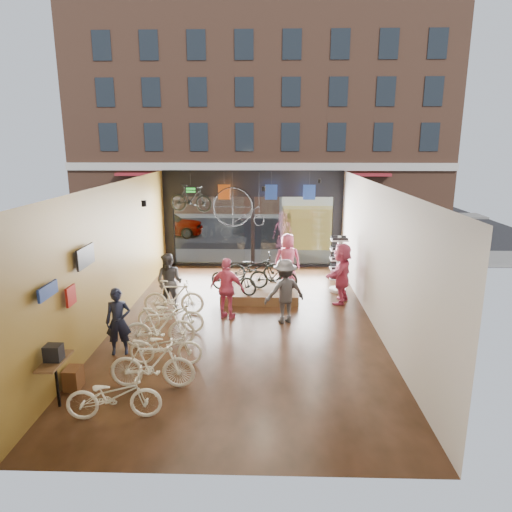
{
  "coord_description": "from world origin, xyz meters",
  "views": [
    {
      "loc": [
        0.65,
        -11.81,
        4.83
      ],
      "look_at": [
        0.26,
        1.4,
        1.54
      ],
      "focal_mm": 32.0,
      "sensor_mm": 36.0,
      "label": 1
    }
  ],
  "objects_px": {
    "box_truck": "(305,213)",
    "hung_bike": "(191,198)",
    "customer_4": "(287,260)",
    "display_bike_left": "(233,279)",
    "customer_0": "(118,322)",
    "customer_5": "(342,273)",
    "display_bike_mid": "(274,275)",
    "customer_2": "(227,289)",
    "customer_1": "(169,282)",
    "display_bike_right": "(255,268)",
    "penny_farthing": "(241,208)",
    "floor_bike_4": "(171,315)",
    "floor_bike_1": "(152,364)",
    "floor_bike_2": "(166,346)",
    "floor_bike_5": "(174,297)",
    "street_car": "(165,223)",
    "floor_bike_0": "(114,396)",
    "floor_bike_3": "(160,327)",
    "sunglasses_rack": "(338,264)",
    "display_platform": "(260,293)",
    "customer_3": "(285,291)"
  },
  "relations": [
    {
      "from": "floor_bike_0",
      "to": "customer_5",
      "type": "xyz_separation_m",
      "value": [
        4.99,
        6.31,
        0.5
      ]
    },
    {
      "from": "floor_bike_0",
      "to": "display_bike_mid",
      "type": "height_order",
      "value": "display_bike_mid"
    },
    {
      "from": "customer_2",
      "to": "floor_bike_5",
      "type": "bearing_deg",
      "value": 10.32
    },
    {
      "from": "display_bike_left",
      "to": "customer_2",
      "type": "relative_size",
      "value": 0.98
    },
    {
      "from": "street_car",
      "to": "floor_bike_3",
      "type": "distance_m",
      "value": 13.94
    },
    {
      "from": "floor_bike_0",
      "to": "floor_bike_1",
      "type": "xyz_separation_m",
      "value": [
        0.42,
        1.07,
        0.07
      ]
    },
    {
      "from": "display_bike_mid",
      "to": "customer_5",
      "type": "relative_size",
      "value": 0.81
    },
    {
      "from": "street_car",
      "to": "floor_bike_3",
      "type": "relative_size",
      "value": 2.36
    },
    {
      "from": "customer_0",
      "to": "customer_3",
      "type": "xyz_separation_m",
      "value": [
        3.93,
        2.06,
        0.09
      ]
    },
    {
      "from": "customer_0",
      "to": "customer_4",
      "type": "relative_size",
      "value": 0.86
    },
    {
      "from": "floor_bike_5",
      "to": "display_bike_right",
      "type": "height_order",
      "value": "display_bike_right"
    },
    {
      "from": "customer_1",
      "to": "customer_5",
      "type": "bearing_deg",
      "value": 23.63
    },
    {
      "from": "display_bike_mid",
      "to": "customer_4",
      "type": "relative_size",
      "value": 0.83
    },
    {
      "from": "customer_3",
      "to": "display_bike_right",
      "type": "bearing_deg",
      "value": -93.04
    },
    {
      "from": "floor_bike_0",
      "to": "display_bike_mid",
      "type": "relative_size",
      "value": 1.1
    },
    {
      "from": "sunglasses_rack",
      "to": "display_bike_left",
      "type": "bearing_deg",
      "value": -156.52
    },
    {
      "from": "display_bike_mid",
      "to": "penny_farthing",
      "type": "xyz_separation_m",
      "value": [
        -1.19,
        2.76,
        1.74
      ]
    },
    {
      "from": "customer_3",
      "to": "display_bike_left",
      "type": "bearing_deg",
      "value": -68.11
    },
    {
      "from": "box_truck",
      "to": "customer_5",
      "type": "xyz_separation_m",
      "value": [
        0.45,
        -9.28,
        -0.48
      ]
    },
    {
      "from": "customer_1",
      "to": "customer_2",
      "type": "bearing_deg",
      "value": -4.65
    },
    {
      "from": "customer_1",
      "to": "penny_farthing",
      "type": "distance_m",
      "value": 4.64
    },
    {
      "from": "sunglasses_rack",
      "to": "hung_bike",
      "type": "bearing_deg",
      "value": 169.62
    },
    {
      "from": "display_bike_left",
      "to": "display_bike_mid",
      "type": "height_order",
      "value": "display_bike_mid"
    },
    {
      "from": "display_platform",
      "to": "hung_bike",
      "type": "height_order",
      "value": "hung_bike"
    },
    {
      "from": "box_truck",
      "to": "floor_bike_4",
      "type": "distance_m",
      "value": 12.5
    },
    {
      "from": "box_truck",
      "to": "customer_0",
      "type": "bearing_deg",
      "value": -112.11
    },
    {
      "from": "floor_bike_1",
      "to": "floor_bike_2",
      "type": "distance_m",
      "value": 1.02
    },
    {
      "from": "display_platform",
      "to": "display_bike_right",
      "type": "height_order",
      "value": "display_bike_right"
    },
    {
      "from": "customer_4",
      "to": "display_bike_left",
      "type": "bearing_deg",
      "value": 35.8
    },
    {
      "from": "street_car",
      "to": "customer_2",
      "type": "relative_size",
      "value": 2.3
    },
    {
      "from": "floor_bike_0",
      "to": "display_bike_right",
      "type": "xyz_separation_m",
      "value": [
        2.28,
        7.4,
        0.34
      ]
    },
    {
      "from": "display_bike_left",
      "to": "box_truck",
      "type": "bearing_deg",
      "value": 14.69
    },
    {
      "from": "floor_bike_1",
      "to": "customer_3",
      "type": "bearing_deg",
      "value": -38.47
    },
    {
      "from": "display_bike_mid",
      "to": "hung_bike",
      "type": "relative_size",
      "value": 0.97
    },
    {
      "from": "floor_bike_0",
      "to": "hung_bike",
      "type": "xyz_separation_m",
      "value": [
        -0.01,
        8.79,
        2.48
      ]
    },
    {
      "from": "display_bike_left",
      "to": "customer_5",
      "type": "relative_size",
      "value": 0.91
    },
    {
      "from": "box_truck",
      "to": "customer_5",
      "type": "bearing_deg",
      "value": -87.24
    },
    {
      "from": "floor_bike_4",
      "to": "customer_5",
      "type": "relative_size",
      "value": 0.94
    },
    {
      "from": "display_bike_left",
      "to": "hung_bike",
      "type": "relative_size",
      "value": 1.08
    },
    {
      "from": "street_car",
      "to": "floor_bike_2",
      "type": "distance_m",
      "value": 14.87
    },
    {
      "from": "floor_bike_3",
      "to": "display_platform",
      "type": "height_order",
      "value": "floor_bike_3"
    },
    {
      "from": "display_bike_mid",
      "to": "customer_2",
      "type": "bearing_deg",
      "value": 149.09
    },
    {
      "from": "box_truck",
      "to": "hung_bike",
      "type": "bearing_deg",
      "value": -123.85
    },
    {
      "from": "box_truck",
      "to": "customer_4",
      "type": "distance_m",
      "value": 7.81
    },
    {
      "from": "box_truck",
      "to": "penny_farthing",
      "type": "xyz_separation_m",
      "value": [
        -2.83,
        -6.19,
        1.08
      ]
    },
    {
      "from": "customer_1",
      "to": "customer_2",
      "type": "distance_m",
      "value": 1.86
    },
    {
      "from": "display_bike_right",
      "to": "penny_farthing",
      "type": "height_order",
      "value": "penny_farthing"
    },
    {
      "from": "floor_bike_0",
      "to": "sunglasses_rack",
      "type": "distance_m",
      "value": 8.99
    },
    {
      "from": "customer_0",
      "to": "customer_2",
      "type": "distance_m",
      "value": 3.27
    },
    {
      "from": "floor_bike_4",
      "to": "customer_2",
      "type": "bearing_deg",
      "value": -50.77
    }
  ]
}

